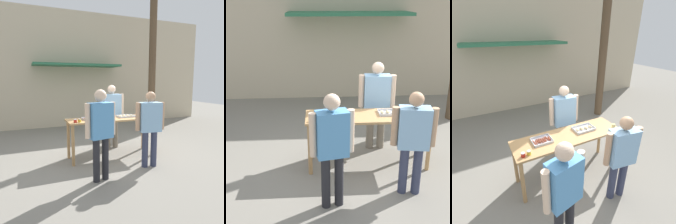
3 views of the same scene
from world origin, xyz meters
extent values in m
plane|color=gray|center=(0.00, 0.00, 0.00)|extent=(24.00, 24.00, 0.00)
cube|color=beige|center=(0.00, 4.00, 2.25)|extent=(12.00, 0.12, 4.50)
cube|color=#2D704C|center=(0.00, 3.45, 2.40)|extent=(3.20, 1.00, 0.08)
cube|color=tan|center=(0.00, 0.00, 0.92)|extent=(2.14, 0.65, 0.04)
cylinder|color=tan|center=(-1.00, -0.26, 0.45)|extent=(0.07, 0.07, 0.90)
cylinder|color=tan|center=(1.00, -0.26, 0.45)|extent=(0.07, 0.07, 0.90)
cylinder|color=tan|center=(-1.00, 0.26, 0.45)|extent=(0.07, 0.07, 0.90)
cylinder|color=tan|center=(1.00, 0.26, 0.45)|extent=(0.07, 0.07, 0.90)
cube|color=silver|center=(-0.52, 0.05, 0.95)|extent=(0.36, 0.28, 0.01)
cube|color=silver|center=(-0.52, -0.09, 0.97)|extent=(0.36, 0.01, 0.03)
cube|color=silver|center=(-0.52, 0.19, 0.97)|extent=(0.36, 0.01, 0.03)
cube|color=silver|center=(-0.70, 0.05, 0.97)|extent=(0.01, 0.28, 0.03)
cube|color=silver|center=(-0.34, 0.05, 0.97)|extent=(0.01, 0.28, 0.03)
cylinder|color=brown|center=(-0.66, 0.05, 0.96)|extent=(0.03, 0.14, 0.02)
cylinder|color=brown|center=(-0.63, 0.04, 0.96)|extent=(0.04, 0.13, 0.02)
cylinder|color=brown|center=(-0.59, 0.06, 0.96)|extent=(0.03, 0.12, 0.02)
cylinder|color=brown|center=(-0.56, 0.05, 0.96)|extent=(0.04, 0.14, 0.03)
cylinder|color=brown|center=(-0.52, 0.04, 0.96)|extent=(0.02, 0.14, 0.02)
cylinder|color=brown|center=(-0.48, 0.05, 0.96)|extent=(0.03, 0.13, 0.02)
cylinder|color=brown|center=(-0.45, 0.06, 0.96)|extent=(0.04, 0.14, 0.02)
cylinder|color=brown|center=(-0.41, 0.06, 0.96)|extent=(0.04, 0.13, 0.02)
cylinder|color=brown|center=(-0.38, 0.04, 0.96)|extent=(0.04, 0.12, 0.03)
cube|color=silver|center=(0.39, 0.05, 0.95)|extent=(0.43, 0.28, 0.01)
cube|color=silver|center=(0.39, -0.08, 0.97)|extent=(0.43, 0.01, 0.03)
cube|color=silver|center=(0.39, 0.19, 0.97)|extent=(0.43, 0.01, 0.03)
cube|color=silver|center=(0.18, 0.05, 0.97)|extent=(0.01, 0.28, 0.03)
cube|color=silver|center=(0.60, 0.05, 0.97)|extent=(0.01, 0.28, 0.03)
ellipsoid|color=beige|center=(0.24, 0.06, 0.97)|extent=(0.06, 0.11, 0.04)
ellipsoid|color=beige|center=(0.34, 0.06, 0.98)|extent=(0.07, 0.11, 0.05)
ellipsoid|color=beige|center=(0.44, 0.04, 0.98)|extent=(0.07, 0.11, 0.05)
ellipsoid|color=beige|center=(0.53, 0.04, 0.97)|extent=(0.07, 0.10, 0.04)
cylinder|color=#B22319|center=(-0.94, -0.21, 0.98)|extent=(0.07, 0.07, 0.07)
cylinder|color=#B2B2B7|center=(-0.94, -0.21, 1.01)|extent=(0.07, 0.07, 0.01)
cylinder|color=gold|center=(-0.84, -0.20, 0.98)|extent=(0.07, 0.07, 0.07)
cylinder|color=#B2B2B7|center=(-0.84, -0.20, 1.01)|extent=(0.07, 0.07, 0.01)
cylinder|color=#DBC67A|center=(0.93, -0.21, 1.00)|extent=(0.07, 0.07, 0.11)
cylinder|color=#756B5B|center=(0.14, 0.65, 0.41)|extent=(0.14, 0.14, 0.82)
cylinder|color=#756B5B|center=(0.36, 0.64, 0.41)|extent=(0.14, 0.14, 0.82)
cube|color=#84B2DB|center=(0.25, 0.65, 1.15)|extent=(0.49, 0.29, 0.65)
sphere|color=beige|center=(0.25, 0.65, 1.60)|extent=(0.22, 0.22, 0.22)
cylinder|color=beige|center=(-0.04, 0.67, 1.17)|extent=(0.11, 0.11, 0.62)
cylinder|color=beige|center=(0.54, 0.63, 1.17)|extent=(0.11, 0.11, 0.62)
cylinder|color=#232328|center=(-0.58, -1.11, 0.40)|extent=(0.13, 0.13, 0.81)
cylinder|color=#232328|center=(-0.77, -1.14, 0.40)|extent=(0.13, 0.13, 0.81)
cube|color=#5193D1|center=(-0.68, -1.12, 1.13)|extent=(0.46, 0.31, 0.64)
sphere|color=beige|center=(-0.68, -1.12, 1.58)|extent=(0.22, 0.22, 0.22)
cylinder|color=beige|center=(-0.42, -1.07, 1.15)|extent=(0.10, 0.10, 0.61)
cylinder|color=beige|center=(-0.93, -1.18, 1.15)|extent=(0.10, 0.10, 0.61)
cylinder|color=#333851|center=(0.60, -0.90, 0.39)|extent=(0.13, 0.13, 0.77)
cylinder|color=#333851|center=(0.40, -0.87, 0.39)|extent=(0.13, 0.13, 0.77)
cube|color=#84B2DB|center=(0.50, -0.89, 1.08)|extent=(0.47, 0.31, 0.61)
sphere|color=tan|center=(0.50, -0.89, 1.51)|extent=(0.21, 0.21, 0.21)
cylinder|color=tan|center=(0.77, -0.93, 1.10)|extent=(0.10, 0.10, 0.58)
cylinder|color=tan|center=(0.23, -0.85, 1.10)|extent=(0.10, 0.10, 0.58)
cylinder|color=brown|center=(2.39, 2.07, 3.44)|extent=(0.26, 0.26, 6.87)
camera|label=1|loc=(-1.93, -4.76, 1.85)|focal=35.00mm
camera|label=2|loc=(-0.85, -4.87, 2.86)|focal=50.00mm
camera|label=3|loc=(-1.39, -2.48, 2.76)|focal=28.00mm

